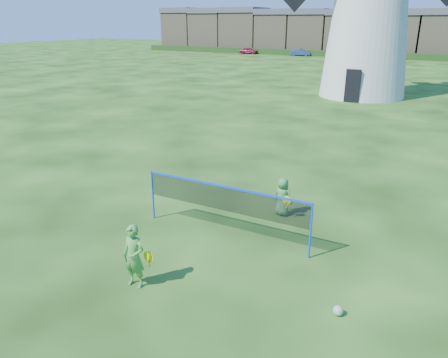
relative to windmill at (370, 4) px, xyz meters
name	(u,v)px	position (x,y,z in m)	size (l,w,h in m)	color
ground	(210,231)	(1.34, -26.58, -7.03)	(220.00, 220.00, 0.00)	black
windmill	(370,4)	(0.00, 0.00, 0.00)	(12.97, 6.68, 19.37)	white
badminton_net	(224,199)	(1.86, -26.64, -5.89)	(5.05, 0.05, 1.55)	blue
player_girl	(134,256)	(1.23, -29.76, -6.26)	(0.71, 0.40, 1.53)	#4A9C3E
player_boy	(283,197)	(2.77, -24.50, -6.42)	(0.69, 0.48, 1.22)	#458F47
play_ball	(338,311)	(5.63, -28.58, -6.92)	(0.22, 0.22, 0.22)	green
terraced_houses	(314,31)	(-18.46, 45.42, -3.00)	(65.57, 8.40, 8.37)	gray
hedge	(291,52)	(-20.66, 39.42, -6.53)	(62.00, 0.80, 1.00)	#193814
car_left	(249,51)	(-28.64, 38.64, -6.44)	(1.38, 3.44, 1.17)	maroon
car_right	(301,52)	(-18.68, 38.99, -6.43)	(1.27, 3.64, 1.20)	navy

